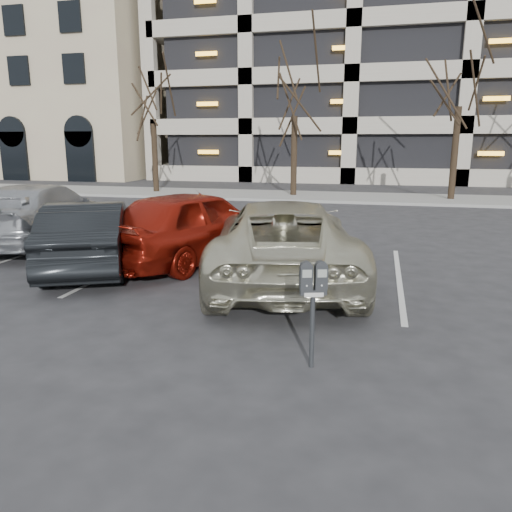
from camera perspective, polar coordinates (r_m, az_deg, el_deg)
ground at (r=7.81m, az=6.18°, el=-6.43°), size 140.00×140.00×0.00m
sidewalk at (r=23.46m, az=11.57°, el=6.55°), size 80.00×4.00×0.12m
stall_lines at (r=10.22m, az=0.16°, el=-1.63°), size 16.90×5.20×0.00m
office_building at (r=47.41m, az=-25.12°, el=17.77°), size 26.00×16.20×15.00m
tree_a at (r=25.91m, az=-11.87°, el=19.17°), size 3.35×3.35×7.60m
tree_b at (r=23.87m, az=4.54°, el=21.03°), size 3.62×3.62×8.22m
tree_c at (r=23.82m, az=22.70°, el=21.39°), size 3.93×3.93×8.92m
parking_meter at (r=5.69m, az=6.56°, el=-3.72°), size 0.34×0.21×1.25m
suv_silver at (r=9.35m, az=3.15°, el=1.75°), size 3.66×5.94×1.54m
car_red at (r=10.96m, az=-7.14°, el=3.52°), size 3.43×5.07×1.60m
car_dark at (r=10.78m, az=-18.49°, el=2.23°), size 3.12×4.47×1.40m
car_silver at (r=13.95m, az=-23.38°, el=4.46°), size 3.18×5.65×1.55m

